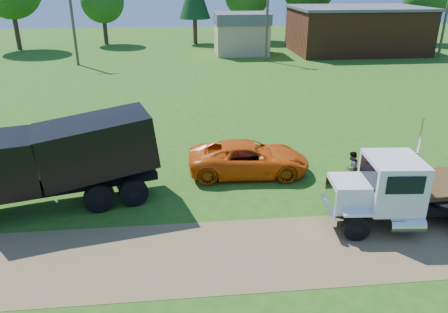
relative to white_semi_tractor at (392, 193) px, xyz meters
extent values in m
plane|color=#265913|center=(-4.09, -1.19, -1.39)|extent=(140.00, 140.00, 0.00)
cube|color=brown|center=(-4.09, -1.19, -1.38)|extent=(120.00, 4.20, 0.01)
cube|color=black|center=(1.03, -0.06, -0.68)|extent=(6.67, 1.36, 0.26)
cylinder|color=black|center=(-1.60, -0.80, -0.90)|extent=(0.99, 0.39, 0.97)
cylinder|color=black|center=(-1.60, -0.80, -0.90)|extent=(0.36, 0.35, 0.34)
cylinder|color=black|center=(-1.45, 1.09, -0.90)|extent=(0.99, 0.39, 0.97)
cylinder|color=black|center=(-1.45, 1.09, -0.90)|extent=(0.36, 0.35, 0.34)
cylinder|color=black|center=(2.51, 0.77, -0.90)|extent=(0.99, 0.39, 0.97)
cylinder|color=black|center=(2.51, 0.77, -0.90)|extent=(0.36, 0.35, 0.34)
cube|color=silver|center=(-1.48, 0.14, -0.02)|extent=(1.70, 1.62, 1.06)
cube|color=white|center=(-2.27, 0.20, -0.06)|extent=(0.18, 1.33, 0.88)
cube|color=white|center=(-2.32, 0.21, -0.68)|extent=(0.29, 2.03, 0.26)
cube|color=silver|center=(-0.07, 0.03, 0.42)|extent=(2.02, 2.26, 1.85)
cube|color=black|center=(-0.98, 0.10, 0.82)|extent=(0.18, 1.76, 0.75)
cube|color=black|center=(-0.16, -1.04, 0.82)|extent=(1.32, 0.14, 0.66)
cube|color=black|center=(0.01, 1.09, 0.82)|extent=(1.32, 0.14, 0.66)
cube|color=silver|center=(-1.60, -0.80, -0.33)|extent=(1.09, 0.48, 0.09)
cube|color=silver|center=(-1.45, 1.09, -0.33)|extent=(1.09, 0.48, 0.09)
cylinder|color=white|center=(0.15, -1.01, -0.77)|extent=(1.27, 0.63, 0.53)
cylinder|color=white|center=(0.98, 0.43, 0.64)|extent=(0.13, 0.13, 4.06)
cylinder|color=black|center=(2.08, -0.14, -0.48)|extent=(1.05, 1.05, 0.11)
cube|color=black|center=(-12.96, 2.86, -0.53)|extent=(8.50, 3.29, 0.32)
cylinder|color=black|center=(-11.02, 2.23, -0.80)|extent=(1.23, 0.67, 1.17)
cylinder|color=black|center=(-11.02, 2.23, -0.80)|extent=(0.50, 0.49, 0.41)
cylinder|color=black|center=(-11.61, 4.39, -0.80)|extent=(1.23, 0.67, 1.17)
cylinder|color=black|center=(-11.61, 4.39, -0.80)|extent=(0.50, 0.49, 0.41)
cylinder|color=black|center=(-9.68, 2.60, -0.80)|extent=(1.23, 0.67, 1.17)
cylinder|color=black|center=(-9.68, 2.60, -0.80)|extent=(0.50, 0.49, 0.41)
cylinder|color=black|center=(-10.28, 4.76, -0.80)|extent=(1.23, 0.67, 1.17)
cylinder|color=black|center=(-10.28, 4.76, -0.80)|extent=(0.50, 0.49, 0.41)
cube|color=black|center=(-14.29, 2.49, 0.74)|extent=(2.73, 3.03, 2.13)
cube|color=black|center=(-11.11, 3.37, 1.01)|extent=(5.18, 3.71, 2.59)
imported|color=#DD530A|center=(-4.53, 5.17, -0.60)|extent=(5.77, 2.88, 1.57)
cylinder|color=black|center=(0.89, -0.10, -0.86)|extent=(1.06, 0.38, 1.05)
cylinder|color=black|center=(0.75, 2.09, -0.86)|extent=(1.06, 0.38, 1.05)
cube|color=black|center=(-0.64, 0.91, 0.23)|extent=(0.13, 0.13, 1.05)
imported|color=#999999|center=(-0.10, 3.65, -0.62)|extent=(0.94, 0.92, 1.53)
cube|color=brown|center=(13.91, 38.81, 1.11)|extent=(15.00, 10.00, 5.00)
cube|color=#55565A|center=(13.91, 38.81, 3.76)|extent=(15.40, 10.40, 0.30)
cube|color=tan|center=(-0.09, 38.81, 0.41)|extent=(6.00, 5.00, 3.60)
cube|color=#55565A|center=(-0.09, 38.81, 2.71)|extent=(6.20, 5.40, 1.20)
cylinder|color=#443726|center=(-18.09, 33.81, 3.11)|extent=(0.28, 0.28, 9.00)
cylinder|color=#443726|center=(1.91, 33.81, 3.11)|extent=(0.28, 0.28, 9.00)
cylinder|color=#443726|center=(21.91, 33.81, 3.11)|extent=(0.28, 0.28, 9.00)
cylinder|color=#372016|center=(-27.45, 44.91, 0.60)|extent=(0.56, 0.56, 3.98)
cylinder|color=#372016|center=(-17.21, 48.47, 0.10)|extent=(0.56, 0.56, 2.98)
sphere|color=#1E4F13|center=(-17.21, 48.47, 4.14)|extent=(5.62, 5.62, 5.62)
cylinder|color=#372016|center=(-5.14, 47.80, 0.29)|extent=(0.56, 0.56, 3.35)
cylinder|color=#372016|center=(2.27, 50.15, 0.29)|extent=(0.56, 0.56, 3.36)
cylinder|color=#372016|center=(10.81, 49.70, 0.52)|extent=(0.56, 0.56, 3.82)
cylinder|color=#372016|center=(25.56, 44.96, 0.15)|extent=(0.56, 0.56, 3.08)
camera|label=1|loc=(-7.68, -13.56, 7.43)|focal=35.00mm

